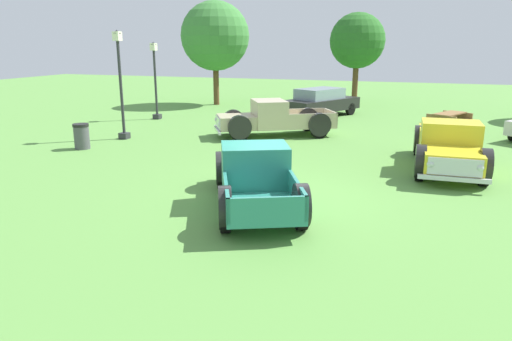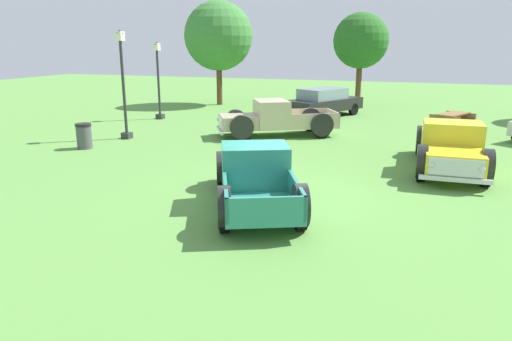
{
  "view_description": "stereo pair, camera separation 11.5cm",
  "coord_description": "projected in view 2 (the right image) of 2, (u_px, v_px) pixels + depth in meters",
  "views": [
    {
      "loc": [
        3.44,
        -11.11,
        3.86
      ],
      "look_at": [
        -0.08,
        -0.73,
        0.9
      ],
      "focal_mm": 33.22,
      "sensor_mm": 36.0,
      "label": 1
    },
    {
      "loc": [
        3.55,
        -11.08,
        3.86
      ],
      "look_at": [
        -0.08,
        -0.73,
        0.9
      ],
      "focal_mm": 33.22,
      "sensor_mm": 36.0,
      "label": 2
    }
  ],
  "objects": [
    {
      "name": "ground_plane",
      "position": [
        268.0,
        197.0,
        12.23
      ],
      "size": [
        80.0,
        80.0,
        0.0
      ],
      "primitive_type": "plane",
      "color": "#5B9342"
    },
    {
      "name": "pickup_truck_foreground",
      "position": [
        255.0,
        175.0,
        11.74
      ],
      "size": [
        3.51,
        5.08,
        1.47
      ],
      "color": "#2D8475",
      "rests_on": "ground_plane"
    },
    {
      "name": "pickup_truck_behind_left",
      "position": [
        270.0,
        119.0,
        20.1
      ],
      "size": [
        5.25,
        4.02,
        1.54
      ],
      "color": "#C6B793",
      "rests_on": "ground_plane"
    },
    {
      "name": "pickup_truck_behind_right",
      "position": [
        451.0,
        148.0,
        14.48
      ],
      "size": [
        2.08,
        5.12,
        1.55
      ],
      "color": "yellow",
      "rests_on": "ground_plane"
    },
    {
      "name": "sedan_distant_a",
      "position": [
        324.0,
        102.0,
        25.63
      ],
      "size": [
        3.79,
        4.85,
        1.51
      ],
      "color": "black",
      "rests_on": "ground_plane"
    },
    {
      "name": "lamp_post_near",
      "position": [
        123.0,
        83.0,
        19.22
      ],
      "size": [
        0.36,
        0.36,
        4.37
      ],
      "color": "#2D2D33",
      "rests_on": "ground_plane"
    },
    {
      "name": "lamp_post_far",
      "position": [
        158.0,
        79.0,
        24.42
      ],
      "size": [
        0.36,
        0.36,
        3.92
      ],
      "color": "#2D2D33",
      "rests_on": "ground_plane"
    },
    {
      "name": "picnic_table",
      "position": [
        452.0,
        119.0,
        21.58
      ],
      "size": [
        2.16,
        2.29,
        0.78
      ],
      "color": "olive",
      "rests_on": "ground_plane"
    },
    {
      "name": "trash_can",
      "position": [
        84.0,
        136.0,
        17.82
      ],
      "size": [
        0.59,
        0.59,
        0.95
      ],
      "color": "#4C4C51",
      "rests_on": "ground_plane"
    },
    {
      "name": "oak_tree_east",
      "position": [
        361.0,
        41.0,
        29.85
      ],
      "size": [
        3.48,
        3.48,
        5.75
      ],
      "color": "brown",
      "rests_on": "ground_plane"
    },
    {
      "name": "oak_tree_west",
      "position": [
        218.0,
        36.0,
        29.65
      ],
      "size": [
        4.29,
        4.29,
        6.44
      ],
      "color": "brown",
      "rests_on": "ground_plane"
    }
  ]
}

